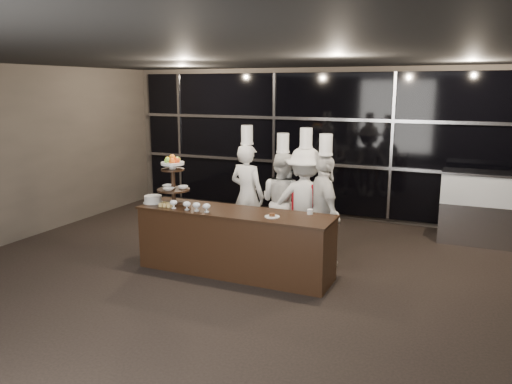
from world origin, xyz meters
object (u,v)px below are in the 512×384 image
at_px(chef_c, 305,202).
at_px(layer_cake, 153,199).
at_px(chef_d, 324,210).
at_px(buffet_counter, 235,242).
at_px(display_stand, 173,176).
at_px(display_case, 483,204).
at_px(chef_a, 247,194).
at_px(chef_b, 282,201).

bearing_deg(chef_c, layer_cake, -149.07).
xyz_separation_m(layer_cake, chef_c, (1.99, 1.19, -0.10)).
relative_size(layer_cake, chef_d, 0.15).
xyz_separation_m(buffet_counter, display_stand, (-1.00, -0.00, 0.87)).
bearing_deg(layer_cake, display_stand, 8.47).
bearing_deg(chef_d, display_case, 43.95).
bearing_deg(chef_a, layer_cake, -127.30).
bearing_deg(chef_d, chef_c, 143.35).
bearing_deg(chef_a, display_case, 25.54).
height_order(display_stand, display_case, display_stand).
bearing_deg(display_case, chef_d, -136.05).
relative_size(chef_b, chef_c, 0.95).
relative_size(display_stand, chef_d, 0.38).
bearing_deg(layer_cake, chef_d, 20.63).
bearing_deg(display_case, chef_c, -145.04).
bearing_deg(display_stand, chef_c, 34.61).
distance_m(buffet_counter, display_stand, 1.33).
bearing_deg(chef_a, chef_c, -4.25).
xyz_separation_m(display_case, chef_c, (-2.56, -1.79, 0.18)).
height_order(buffet_counter, chef_b, chef_b).
bearing_deg(display_stand, buffet_counter, 0.01).
relative_size(buffet_counter, chef_b, 1.48).
bearing_deg(buffet_counter, chef_a, 106.74).
bearing_deg(chef_c, chef_a, 175.75).
distance_m(buffet_counter, chef_c, 1.38).
relative_size(layer_cake, chef_a, 0.15).
bearing_deg(chef_c, buffet_counter, -119.91).
bearing_deg(chef_c, display_stand, -145.39).
height_order(buffet_counter, chef_c, chef_c).
distance_m(chef_a, chef_b, 0.62).
xyz_separation_m(layer_cake, chef_d, (2.39, 0.90, -0.12)).
xyz_separation_m(display_stand, layer_cake, (-0.33, -0.05, -0.37)).
height_order(display_case, chef_a, chef_a).
bearing_deg(layer_cake, buffet_counter, 2.15).
height_order(layer_cake, chef_a, chef_a).
bearing_deg(display_case, buffet_counter, -137.64).
xyz_separation_m(layer_cake, chef_a, (0.97, 1.27, -0.09)).
xyz_separation_m(display_case, chef_d, (-2.16, -2.08, 0.16)).
height_order(display_stand, chef_c, chef_c).
xyz_separation_m(buffet_counter, chef_a, (-0.37, 1.22, 0.42)).
distance_m(display_case, chef_c, 3.13).
relative_size(display_case, chef_b, 0.71).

